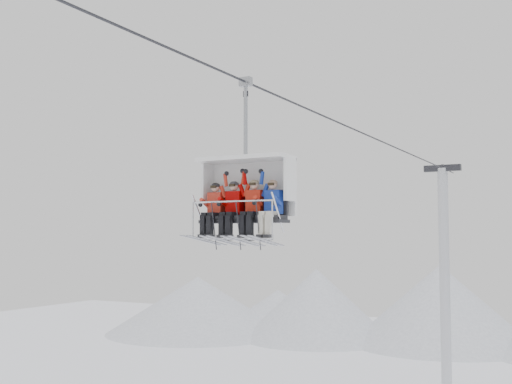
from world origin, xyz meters
The scene contains 8 objects.
ridgeline centered at (-1.58, 42.05, 2.84)m, with size 72.00×21.00×7.00m.
lift_tower_right centered at (0.00, 22.00, 5.78)m, with size 2.00×1.80×13.48m.
haul_cable centered at (0.00, 0.00, 13.30)m, with size 0.06×0.06×50.00m, color #2A2A2F.
chairlift_carrier centered at (0.00, -0.42, 10.67)m, with size 2.34×1.17×3.98m.
skier_far_left centered at (-0.79, -0.73, 10.18)m, with size 0.38×1.69×1.53m.
skier_center_left centered at (-0.26, -0.73, 10.19)m, with size 0.39×1.69×1.56m.
skier_center_right centered at (0.30, -0.73, 10.19)m, with size 0.39×1.69×1.58m.
skier_far_right centered at (0.79, -0.73, 10.18)m, with size 0.38×1.69×1.54m.
Camera 1 is at (7.54, -14.12, 9.49)m, focal length 45.00 mm.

